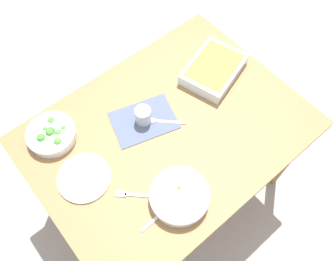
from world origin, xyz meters
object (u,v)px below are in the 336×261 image
spoon_by_broccoli (59,143)px  fork_on_table (134,195)px  broccoli_bowl (51,134)px  drink_cup (143,116)px  baking_dish (214,69)px  spoon_spare (161,121)px  stew_bowl (179,196)px  spoon_by_stew (164,212)px  side_plate (84,178)px

spoon_by_broccoli → fork_on_table: size_ratio=1.26×
broccoli_bowl → drink_cup: 0.40m
baking_dish → fork_on_table: 0.71m
spoon_by_broccoli → spoon_spare: same height
stew_bowl → spoon_by_stew: stew_bowl is taller
broccoli_bowl → stew_bowl: bearing=-66.8°
side_plate → fork_on_table: (0.11, -0.19, -0.00)m
side_plate → spoon_by_stew: bearing=-63.2°
broccoli_bowl → spoon_by_broccoli: size_ratio=1.22×
broccoli_bowl → baking_dish: 0.81m
side_plate → spoon_spare: 0.42m
baking_dish → spoon_by_stew: size_ratio=2.00×
side_plate → spoon_spare: bearing=0.5°
broccoli_bowl → spoon_by_broccoli: (0.00, -0.04, -0.03)m
broccoli_bowl → drink_cup: (0.36, -0.19, 0.01)m
spoon_by_stew → spoon_spare: (0.25, 0.32, 0.00)m
baking_dish → fork_on_table: bearing=-160.1°
broccoli_bowl → spoon_by_broccoli: bearing=-88.7°
spoon_by_broccoli → spoon_spare: 0.46m
fork_on_table → spoon_spare: bearing=32.5°
baking_dish → drink_cup: (-0.42, 0.01, 0.00)m
spoon_by_broccoli → spoon_by_stew: bearing=-73.1°
spoon_by_stew → fork_on_table: (-0.05, 0.13, -0.00)m
baking_dish → spoon_spare: bearing=-172.3°
spoon_spare → baking_dish: bearing=7.7°
broccoli_bowl → baking_dish: bearing=-14.0°
baking_dish → spoon_spare: (-0.37, -0.05, -0.03)m
drink_cup → spoon_by_broccoli: bearing=157.7°
stew_bowl → spoon_spare: (0.17, 0.32, -0.03)m
broccoli_bowl → fork_on_table: size_ratio=1.54×
baking_dish → side_plate: size_ratio=1.60×
stew_bowl → side_plate: 0.40m
fork_on_table → broccoli_bowl: bearing=104.3°
spoon_by_broccoli → side_plate: bearing=-90.6°
baking_dish → side_plate: (-0.78, -0.05, -0.03)m
stew_bowl → spoon_by_stew: size_ratio=1.37×
baking_dish → spoon_by_broccoli: (-0.78, 0.15, -0.03)m
stew_bowl → spoon_by_broccoli: 0.58m
stew_bowl → drink_cup: 0.39m
spoon_by_broccoli → stew_bowl: bearing=-65.2°
spoon_by_broccoli → fork_on_table: spoon_by_broccoli is taller
stew_bowl → spoon_by_stew: (-0.08, -0.00, -0.03)m
spoon_spare → fork_on_table: bearing=-147.5°
baking_dish → spoon_by_stew: (-0.62, -0.37, -0.03)m
baking_dish → spoon_by_stew: baking_dish is taller
spoon_by_stew → stew_bowl: bearing=1.2°
spoon_spare → fork_on_table: 0.36m
baking_dish → spoon_spare: 0.37m
spoon_by_stew → fork_on_table: 0.14m
spoon_spare → fork_on_table: spoon_spare is taller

